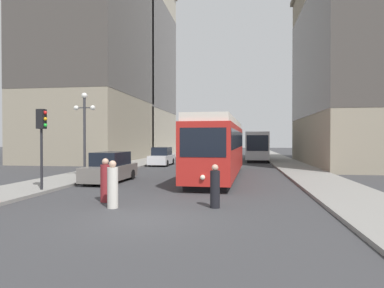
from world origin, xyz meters
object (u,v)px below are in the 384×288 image
traffic_light_near_left (42,128)px  lamp_post_left_near (84,122)px  streetcar (219,147)px  pedestrian_crossing_far (105,182)px  pedestrian_crossing_near (113,186)px  transit_bus (257,145)px  parked_car_left_mid (110,168)px  parked_car_left_near (162,157)px  pedestrian_on_sidewalk (215,188)px

traffic_light_near_left → lamp_post_left_near: (-0.22, 4.98, 0.54)m
streetcar → traffic_light_near_left: bearing=-133.8°
streetcar → pedestrian_crossing_far: (-4.04, -9.65, -1.26)m
pedestrian_crossing_near → pedestrian_crossing_far: 1.37m
traffic_light_near_left → lamp_post_left_near: lamp_post_left_near is taller
pedestrian_crossing_near → traffic_light_near_left: bearing=39.9°
pedestrian_crossing_far → traffic_light_near_left: 5.01m
streetcar → traffic_light_near_left: (-8.06, -7.74, 1.05)m
streetcar → transit_bus: size_ratio=1.25×
parked_car_left_mid → pedestrian_crossing_far: size_ratio=2.74×
parked_car_left_mid → pedestrian_crossing_near: (3.10, -7.53, -0.01)m
streetcar → lamp_post_left_near: size_ratio=2.69×
parked_car_left_mid → traffic_light_near_left: traffic_light_near_left is taller
parked_car_left_near → pedestrian_crossing_far: bearing=-83.0°
pedestrian_crossing_far → traffic_light_near_left: traffic_light_near_left is taller
pedestrian_crossing_near → traffic_light_near_left: (-4.78, 3.05, 2.32)m
transit_bus → pedestrian_crossing_far: size_ratio=6.43×
parked_car_left_near → pedestrian_crossing_near: 21.20m
transit_bus → traffic_light_near_left: traffic_light_near_left is taller
pedestrian_crossing_near → lamp_post_left_near: bearing=14.4°
parked_car_left_mid → pedestrian_on_sidewalk: parked_car_left_mid is taller
streetcar → transit_bus: (3.44, 19.96, -0.15)m
pedestrian_on_sidewalk → pedestrian_crossing_far: bearing=-144.5°
parked_car_left_near → pedestrian_on_sidewalk: 21.54m
parked_car_left_near → pedestrian_crossing_near: (3.10, -20.98, -0.01)m
pedestrian_crossing_near → traffic_light_near_left: size_ratio=0.46×
transit_bus → parked_car_left_mid: bearing=-110.7°
pedestrian_crossing_near → pedestrian_crossing_far: bearing=16.1°
transit_bus → pedestrian_on_sidewalk: 30.34m
pedestrian_crossing_far → transit_bus: bearing=175.8°
pedestrian_crossing_far → traffic_light_near_left: size_ratio=0.46×
transit_bus → lamp_post_left_near: (-11.71, -22.72, 1.74)m
pedestrian_crossing_near → lamp_post_left_near: 9.88m
parked_car_left_near → transit_bus: bearing=45.2°
pedestrian_crossing_near → streetcar: bearing=-34.5°
transit_bus → parked_car_left_near: 13.89m
parked_car_left_near → parked_car_left_mid: 13.45m
parked_car_left_mid → pedestrian_crossing_near: parked_car_left_mid is taller
pedestrian_crossing_near → pedestrian_crossing_far: pedestrian_crossing_far is taller
parked_car_left_near → parked_car_left_mid: bearing=-89.7°
streetcar → traffic_light_near_left: traffic_light_near_left is taller
pedestrian_on_sidewalk → lamp_post_left_near: bearing=-177.7°
parked_car_left_mid → parked_car_left_near: bearing=91.4°
transit_bus → pedestrian_crossing_near: (-6.72, -30.75, -1.11)m
parked_car_left_mid → pedestrian_on_sidewalk: 9.79m
parked_car_left_mid → pedestrian_crossing_near: 8.14m
pedestrian_crossing_near → lamp_post_left_near: (-5.00, 8.03, 2.86)m
parked_car_left_near → pedestrian_crossing_far: (2.34, -19.83, -0.00)m
transit_bus → parked_car_left_mid: size_ratio=2.35×
transit_bus → pedestrian_on_sidewalk: (-2.91, -30.18, -1.18)m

